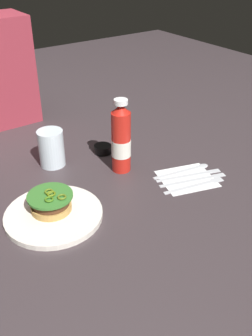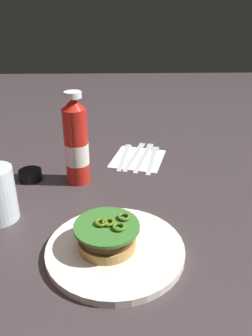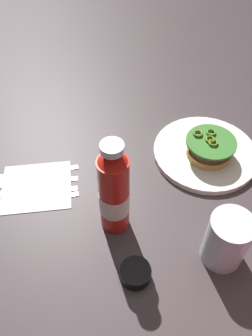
# 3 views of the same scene
# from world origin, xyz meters

# --- Properties ---
(ground_plane) EXTENTS (3.00, 3.00, 0.00)m
(ground_plane) POSITION_xyz_m (0.00, 0.00, 0.00)
(ground_plane) COLOR #382F31
(dinner_plate) EXTENTS (0.25, 0.25, 0.01)m
(dinner_plate) POSITION_xyz_m (-0.15, -0.09, 0.01)
(dinner_plate) COLOR silver
(dinner_plate) RESTS_ON ground_plane
(burger_sandwich) EXTENTS (0.12, 0.12, 0.05)m
(burger_sandwich) POSITION_xyz_m (-0.15, -0.08, 0.04)
(burger_sandwich) COLOR #BA8B47
(burger_sandwich) RESTS_ON dinner_plate
(ketchup_bottle) EXTENTS (0.06, 0.06, 0.23)m
(ketchup_bottle) POSITION_xyz_m (0.12, 0.00, 0.10)
(ketchup_bottle) COLOR red
(ketchup_bottle) RESTS_ON ground_plane
(condiment_cup) EXTENTS (0.06, 0.06, 0.03)m
(condiment_cup) POSITION_xyz_m (0.13, 0.12, 0.01)
(condiment_cup) COLOR black
(condiment_cup) RESTS_ON ground_plane
(napkin) EXTENTS (0.19, 0.18, 0.00)m
(napkin) POSITION_xyz_m (0.25, -0.16, 0.00)
(napkin) COLOR white
(napkin) RESTS_ON ground_plane
(fork_utensil) EXTENTS (0.19, 0.06, 0.00)m
(fork_utensil) POSITION_xyz_m (0.26, -0.20, 0.00)
(fork_utensil) COLOR silver
(fork_utensil) RESTS_ON napkin
(butter_knife) EXTENTS (0.21, 0.08, 0.00)m
(butter_knife) POSITION_xyz_m (0.27, -0.18, 0.00)
(butter_knife) COLOR silver
(butter_knife) RESTS_ON napkin
(steak_knife) EXTENTS (0.20, 0.08, 0.00)m
(steak_knife) POSITION_xyz_m (0.28, -0.15, 0.00)
(steak_knife) COLOR silver
(steak_knife) RESTS_ON napkin
(spoon_utensil) EXTENTS (0.19, 0.05, 0.00)m
(spoon_utensil) POSITION_xyz_m (0.29, -0.12, 0.00)
(spoon_utensil) COLOR silver
(spoon_utensil) RESTS_ON napkin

